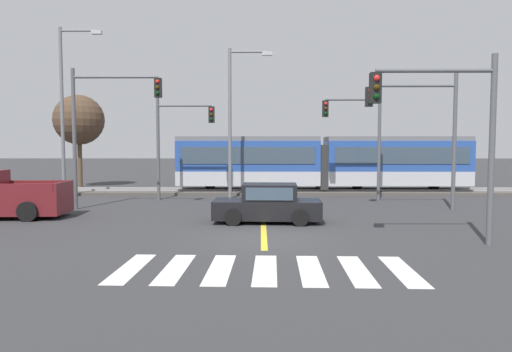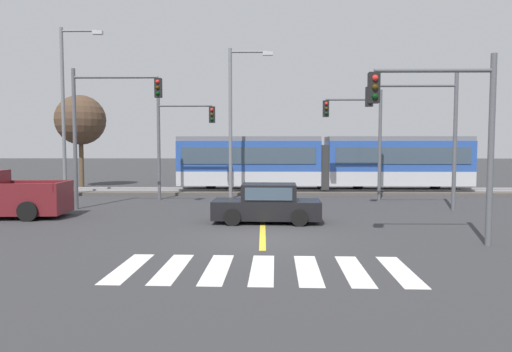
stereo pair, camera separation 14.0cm
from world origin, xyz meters
The scene contains 22 objects.
ground_plane centered at (0.00, 0.00, 0.00)m, with size 200.00×200.00×0.00m, color #333335.
track_bed centered at (0.00, 14.68, 0.09)m, with size 120.00×4.00×0.18m, color #4C4742.
rail_near centered at (0.00, 13.96, 0.23)m, with size 120.00×0.08×0.10m, color #939399.
rail_far centered at (0.00, 15.40, 0.23)m, with size 120.00×0.08×0.10m, color #939399.
light_rail_tram centered at (3.85, 14.68, 2.05)m, with size 18.50×2.64×3.43m.
crosswalk_stripe_0 centered at (-3.30, -3.73, 0.00)m, with size 0.56×2.80×0.01m, color silver.
crosswalk_stripe_1 centered at (-2.20, -3.76, 0.00)m, with size 0.56×2.80×0.01m, color silver.
crosswalk_stripe_2 centered at (-1.10, -3.79, 0.00)m, with size 0.56×2.80×0.01m, color silver.
crosswalk_stripe_3 centered at (0.00, -3.82, 0.00)m, with size 0.56×2.80×0.01m, color silver.
crosswalk_stripe_4 centered at (1.10, -3.85, 0.00)m, with size 0.56×2.80×0.01m, color silver.
crosswalk_stripe_5 centered at (2.20, -3.88, 0.00)m, with size 0.56×2.80×0.01m, color silver.
crosswalk_stripe_6 centered at (3.30, -3.91, 0.00)m, with size 0.56×2.80×0.01m, color silver.
lane_centre_line centered at (0.00, 5.43, 0.00)m, with size 0.20×14.50×0.01m, color gold.
sedan_crossing centered at (0.16, 3.11, 0.70)m, with size 4.26×2.03×1.52m.
traffic_light_far_right centered at (5.41, 10.64, 3.95)m, with size 3.25×0.38×6.09m.
traffic_light_near_right centered at (5.49, -1.04, 3.76)m, with size 3.75×0.38×5.71m.
traffic_light_far_left centered at (-4.73, 10.74, 3.74)m, with size 3.25×0.38×5.70m.
traffic_light_mid_left centered at (-7.54, 6.79, 4.41)m, with size 4.25×0.38×6.64m.
traffic_light_mid_right centered at (7.52, 6.66, 4.17)m, with size 4.25×0.38×6.37m.
street_lamp_west centered at (-11.27, 11.46, 5.49)m, with size 2.47×0.28×9.73m.
street_lamp_centre centered at (-1.61, 11.36, 4.87)m, with size 2.50×0.28×8.51m.
bare_tree_far_west centered at (-13.34, 18.54, 4.90)m, with size 3.62×3.62×6.73m.
Camera 2 is at (0.02, -14.70, 2.98)m, focal length 32.00 mm.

